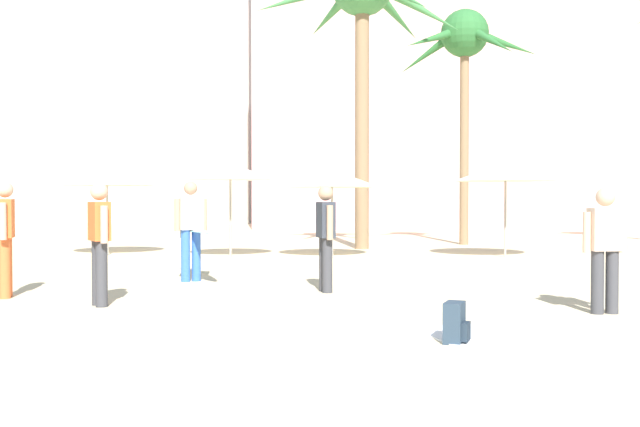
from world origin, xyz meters
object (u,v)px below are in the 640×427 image
Objects in this scene: palm_tree_center at (464,47)px; person_near_right at (192,228)px; cafe_umbrella_1 at (107,176)px; cafe_umbrella_4 at (332,178)px; person_mid_center at (5,234)px; cafe_umbrella_0 at (506,172)px; person_far_left at (326,234)px; cafe_umbrella_2 at (230,172)px; beach_towel at (510,332)px; person_mid_right at (605,245)px; person_mid_left at (99,238)px; palm_tree_far_left at (363,5)px; backpack at (455,323)px.

palm_tree_center is 2.74× the size of person_near_right.
cafe_umbrella_4 is at bearing -6.02° from cafe_umbrella_1.
cafe_umbrella_4 is 1.41× the size of person_mid_center.
cafe_umbrella_0 is 8.69m from person_near_right.
cafe_umbrella_1 is 5.95m from cafe_umbrella_4.
cafe_umbrella_1 is 1.51× the size of person_far_left.
cafe_umbrella_2 is 1.40× the size of person_far_left.
beach_towel is 0.69× the size of person_near_right.
palm_tree_center is 4.65× the size of person_mid_right.
person_far_left is (-4.30, -6.78, -1.22)m from cafe_umbrella_0.
person_mid_center is at bearing 159.96° from beach_towel.
cafe_umbrella_2 is at bearing -177.88° from cafe_umbrella_4.
cafe_umbrella_0 is at bearing 96.67° from person_near_right.
person_mid_center is (-2.30, -2.27, -0.00)m from person_near_right.
person_mid_center is at bearing -106.52° from cafe_umbrella_2.
palm_tree_center is 6.52m from cafe_umbrella_0.
person_mid_left is (-0.48, -8.06, -1.22)m from cafe_umbrella_2.
cafe_umbrella_4 is at bearing 73.52° from person_far_left.
palm_tree_far_left is 20.67× the size of backpack.
palm_tree_far_left reaches higher than backpack.
person_mid_center is (-4.75, -0.83, 0.03)m from person_far_left.
cafe_umbrella_0 is 1.51× the size of person_mid_center.
palm_tree_far_left is 11.55m from person_far_left.
cafe_umbrella_4 reaches higher than beach_towel.
beach_towel is at bearing -38.78° from person_mid_center.
beach_towel is (1.35, -13.06, -7.12)m from palm_tree_far_left.
beach_towel is 6.69m from person_near_right.
cafe_umbrella_2 is at bearing -141.40° from palm_tree_center.
cafe_umbrella_0 is at bearing 2.89° from cafe_umbrella_4.
backpack is (-2.63, -15.71, -6.11)m from palm_tree_center.
cafe_umbrella_4 is 8.82m from person_mid_center.
palm_tree_far_left is at bearing 126.98° from person_near_right.
cafe_umbrella_1 is at bearing 167.97° from cafe_umbrella_2.
backpack is 0.25× the size of person_mid_left.
person_far_left reaches higher than person_mid_right.
person_mid_center is 1.02× the size of person_mid_left.
cafe_umbrella_4 is (5.92, -0.62, -0.09)m from cafe_umbrella_1.
palm_tree_center is 16.10m from person_mid_left.
cafe_umbrella_1 is at bearing 173.98° from cafe_umbrella_4.
cafe_umbrella_1 is at bearing 179.70° from person_near_right.
palm_tree_far_left is 3.40× the size of cafe_umbrella_1.
cafe_umbrella_0 reaches higher than person_mid_right.
palm_tree_center is 13.59m from person_far_left.
cafe_umbrella_1 is 1.35× the size of beach_towel.
backpack is at bearing -104.91° from cafe_umbrella_0.
cafe_umbrella_0 is 4.36m from cafe_umbrella_4.
cafe_umbrella_2 reaches higher than person_mid_right.
cafe_umbrella_2 is at bearing -127.49° from person_mid_left.
person_far_left is (0.04, -6.56, -1.06)m from cafe_umbrella_4.
person_mid_left is at bearing -71.74° from cafe_umbrella_1.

